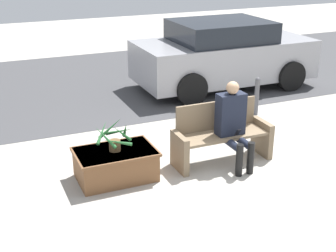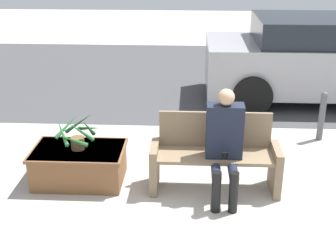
# 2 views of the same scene
# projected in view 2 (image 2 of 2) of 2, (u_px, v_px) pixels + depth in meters

# --- Properties ---
(ground_plane) EXTENTS (30.00, 30.00, 0.00)m
(ground_plane) POSITION_uv_depth(u_px,v_px,m) (239.00, 202.00, 5.42)
(ground_plane) COLOR #ADA89E
(road_surface) EXTENTS (20.00, 6.00, 0.01)m
(road_surface) POSITION_uv_depth(u_px,v_px,m) (218.00, 75.00, 10.30)
(road_surface) COLOR #424244
(road_surface) RESTS_ON ground_plane
(bench) EXTENTS (1.53, 0.50, 0.91)m
(bench) POSITION_uv_depth(u_px,v_px,m) (215.00, 156.00, 5.59)
(bench) COLOR #7A664C
(bench) RESTS_ON ground_plane
(person_seated) EXTENTS (0.42, 0.62, 1.29)m
(person_seated) POSITION_uv_depth(u_px,v_px,m) (225.00, 140.00, 5.31)
(person_seated) COLOR black
(person_seated) RESTS_ON ground_plane
(planter_box) EXTENTS (1.13, 0.75, 0.44)m
(planter_box) POSITION_uv_depth(u_px,v_px,m) (79.00, 164.00, 5.79)
(planter_box) COLOR brown
(planter_box) RESTS_ON ground_plane
(potted_plant) EXTENTS (0.58, 0.58, 0.46)m
(potted_plant) POSITION_uv_depth(u_px,v_px,m) (77.00, 134.00, 5.64)
(potted_plant) COLOR brown
(potted_plant) RESTS_ON planter_box
(parked_car) EXTENTS (4.02, 1.98, 1.53)m
(parked_car) POSITION_uv_depth(u_px,v_px,m) (316.00, 59.00, 8.56)
(parked_car) COLOR #99999E
(parked_car) RESTS_ON ground_plane
(bollard_post) EXTENTS (0.10, 0.10, 0.75)m
(bollard_post) POSITION_uv_depth(u_px,v_px,m) (322.00, 115.00, 6.93)
(bollard_post) COLOR #4C4C51
(bollard_post) RESTS_ON ground_plane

